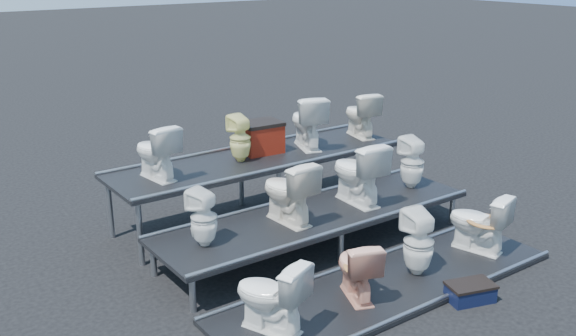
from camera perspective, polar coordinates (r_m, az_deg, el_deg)
ground at (r=8.16m, az=2.50°, el=-7.04°), size 80.00×80.00×0.00m
tier_front at (r=7.28m, az=8.91°, el=-10.32°), size 4.20×1.20×0.06m
tier_mid at (r=8.06m, az=2.52°, el=-5.56°), size 4.20×1.20×0.46m
tier_back at (r=8.97m, az=-2.58°, el=-1.65°), size 4.20×1.20×0.86m
toilet_0 at (r=6.20m, az=-1.57°, el=-11.26°), size 0.66×0.83×0.74m
toilet_1 at (r=6.82m, az=6.14°, el=-8.83°), size 0.59×0.75×0.67m
toilet_2 at (r=7.38m, az=11.53°, el=-6.49°), size 0.40×0.41×0.76m
toilet_3 at (r=8.13m, az=16.57°, el=-4.62°), size 0.59×0.81×0.74m
toilet_4 at (r=7.06m, az=-7.51°, el=-4.40°), size 0.38×0.39×0.65m
toilet_5 at (r=7.59m, az=-0.01°, el=-2.08°), size 0.47×0.78×0.78m
toilet_6 at (r=8.22m, az=6.19°, el=-0.36°), size 0.51×0.84×0.83m
toilet_7 at (r=8.91m, az=10.99°, el=0.49°), size 0.35×0.35×0.71m
toilet_8 at (r=8.05m, az=-11.67°, el=1.45°), size 0.47×0.73×0.70m
toilet_9 at (r=8.59m, az=-4.28°, el=2.65°), size 0.30×0.30×0.63m
toilet_10 at (r=9.19m, az=1.72°, el=4.17°), size 0.66×0.86×0.77m
toilet_11 at (r=9.83m, az=6.47°, el=4.77°), size 0.53×0.75×0.69m
red_crate at (r=9.01m, az=-2.44°, el=2.62°), size 0.57×0.47×0.39m
step_stool at (r=7.21m, az=15.88°, el=-10.66°), size 0.54×0.41×0.17m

